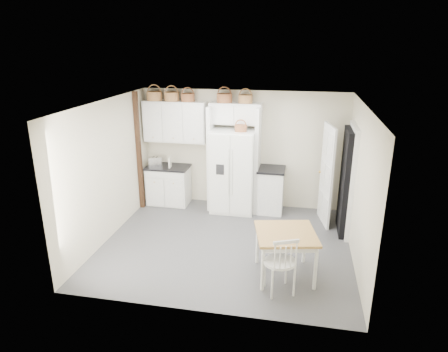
# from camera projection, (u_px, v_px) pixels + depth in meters

# --- Properties ---
(floor) EXTENTS (4.50, 4.50, 0.00)m
(floor) POSITION_uv_depth(u_px,v_px,m) (226.00, 244.00, 7.44)
(floor) COLOR #444448
(floor) RESTS_ON ground
(ceiling) EXTENTS (4.50, 4.50, 0.00)m
(ceiling) POSITION_uv_depth(u_px,v_px,m) (227.00, 104.00, 6.61)
(ceiling) COLOR white
(ceiling) RESTS_ON wall_back
(wall_back) EXTENTS (4.50, 0.00, 4.50)m
(wall_back) POSITION_uv_depth(u_px,v_px,m) (243.00, 149.00, 8.88)
(wall_back) COLOR beige
(wall_back) RESTS_ON floor
(wall_left) EXTENTS (0.00, 4.00, 4.00)m
(wall_left) POSITION_uv_depth(u_px,v_px,m) (108.00, 170.00, 7.44)
(wall_left) COLOR beige
(wall_left) RESTS_ON floor
(wall_right) EXTENTS (0.00, 4.00, 4.00)m
(wall_right) POSITION_uv_depth(u_px,v_px,m) (359.00, 186.00, 6.62)
(wall_right) COLOR beige
(wall_right) RESTS_ON floor
(refrigerator) EXTENTS (0.94, 0.75, 1.81)m
(refrigerator) POSITION_uv_depth(u_px,v_px,m) (233.00, 171.00, 8.68)
(refrigerator) COLOR white
(refrigerator) RESTS_ON floor
(base_cab_left) EXTENTS (0.93, 0.58, 0.86)m
(base_cab_left) POSITION_uv_depth(u_px,v_px,m) (169.00, 185.00, 9.19)
(base_cab_left) COLOR white
(base_cab_left) RESTS_ON floor
(base_cab_right) EXTENTS (0.54, 0.65, 0.95)m
(base_cab_right) POSITION_uv_depth(u_px,v_px,m) (271.00, 191.00, 8.75)
(base_cab_right) COLOR white
(base_cab_right) RESTS_ON floor
(dining_table) EXTENTS (1.09, 1.09, 0.76)m
(dining_table) POSITION_uv_depth(u_px,v_px,m) (285.00, 254.00, 6.33)
(dining_table) COLOR #955F2F
(dining_table) RESTS_ON floor
(windsor_chair) EXTENTS (0.62, 0.60, 1.00)m
(windsor_chair) POSITION_uv_depth(u_px,v_px,m) (280.00, 262.00, 5.88)
(windsor_chair) COLOR white
(windsor_chair) RESTS_ON floor
(counter_left) EXTENTS (0.96, 0.62, 0.04)m
(counter_left) POSITION_uv_depth(u_px,v_px,m) (168.00, 167.00, 9.05)
(counter_left) COLOR black
(counter_left) RESTS_ON base_cab_left
(counter_right) EXTENTS (0.58, 0.69, 0.04)m
(counter_right) POSITION_uv_depth(u_px,v_px,m) (272.00, 169.00, 8.59)
(counter_right) COLOR black
(counter_right) RESTS_ON base_cab_right
(toaster) EXTENTS (0.33, 0.26, 0.20)m
(toaster) POSITION_uv_depth(u_px,v_px,m) (155.00, 161.00, 9.05)
(toaster) COLOR silver
(toaster) RESTS_ON counter_left
(cookbook_red) EXTENTS (0.05, 0.15, 0.21)m
(cookbook_red) POSITION_uv_depth(u_px,v_px,m) (170.00, 163.00, 8.92)
(cookbook_red) COLOR #BA412B
(cookbook_red) RESTS_ON counter_left
(cookbook_cream) EXTENTS (0.05, 0.16, 0.23)m
(cookbook_cream) POSITION_uv_depth(u_px,v_px,m) (170.00, 162.00, 8.92)
(cookbook_cream) COLOR beige
(cookbook_cream) RESTS_ON counter_left
(basket_upper_a) EXTENTS (0.34, 0.34, 0.19)m
(basket_upper_a) POSITION_uv_depth(u_px,v_px,m) (154.00, 96.00, 8.71)
(basket_upper_a) COLOR brown
(basket_upper_a) RESTS_ON upper_cabinet
(basket_upper_b) EXTENTS (0.32, 0.32, 0.19)m
(basket_upper_b) POSITION_uv_depth(u_px,v_px,m) (172.00, 97.00, 8.64)
(basket_upper_b) COLOR brown
(basket_upper_b) RESTS_ON upper_cabinet
(basket_upper_c) EXTENTS (0.30, 0.30, 0.17)m
(basket_upper_c) POSITION_uv_depth(u_px,v_px,m) (188.00, 97.00, 8.58)
(basket_upper_c) COLOR brown
(basket_upper_c) RESTS_ON upper_cabinet
(basket_bridge_a) EXTENTS (0.33, 0.33, 0.18)m
(basket_bridge_a) POSITION_uv_depth(u_px,v_px,m) (224.00, 98.00, 8.43)
(basket_bridge_a) COLOR brown
(basket_bridge_a) RESTS_ON bridge_cabinet
(basket_bridge_b) EXTENTS (0.30, 0.30, 0.17)m
(basket_bridge_b) POSITION_uv_depth(u_px,v_px,m) (245.00, 99.00, 8.35)
(basket_bridge_b) COLOR brown
(basket_bridge_b) RESTS_ON bridge_cabinet
(basket_fridge_b) EXTENTS (0.25, 0.25, 0.13)m
(basket_fridge_b) POSITION_uv_depth(u_px,v_px,m) (241.00, 128.00, 8.24)
(basket_fridge_b) COLOR brown
(basket_fridge_b) RESTS_ON refrigerator
(upper_cabinet) EXTENTS (1.40, 0.34, 0.90)m
(upper_cabinet) POSITION_uv_depth(u_px,v_px,m) (175.00, 122.00, 8.81)
(upper_cabinet) COLOR white
(upper_cabinet) RESTS_ON wall_back
(bridge_cabinet) EXTENTS (1.12, 0.34, 0.45)m
(bridge_cabinet) POSITION_uv_depth(u_px,v_px,m) (236.00, 113.00, 8.49)
(bridge_cabinet) COLOR white
(bridge_cabinet) RESTS_ON wall_back
(fridge_panel_left) EXTENTS (0.08, 0.60, 2.30)m
(fridge_panel_left) POSITION_uv_depth(u_px,v_px,m) (211.00, 158.00, 8.77)
(fridge_panel_left) COLOR white
(fridge_panel_left) RESTS_ON floor
(fridge_panel_right) EXTENTS (0.08, 0.60, 2.30)m
(fridge_panel_right) POSITION_uv_depth(u_px,v_px,m) (258.00, 160.00, 8.59)
(fridge_panel_right) COLOR white
(fridge_panel_right) RESTS_ON floor
(trim_post) EXTENTS (0.09, 0.09, 2.60)m
(trim_post) POSITION_uv_depth(u_px,v_px,m) (139.00, 152.00, 8.68)
(trim_post) COLOR #332212
(trim_post) RESTS_ON floor
(doorway_void) EXTENTS (0.18, 0.85, 2.05)m
(doorway_void) POSITION_uv_depth(u_px,v_px,m) (347.00, 182.00, 7.65)
(doorway_void) COLOR black
(doorway_void) RESTS_ON floor
(door_slab) EXTENTS (0.21, 0.79, 2.05)m
(door_slab) POSITION_uv_depth(u_px,v_px,m) (327.00, 175.00, 8.03)
(door_slab) COLOR white
(door_slab) RESTS_ON floor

